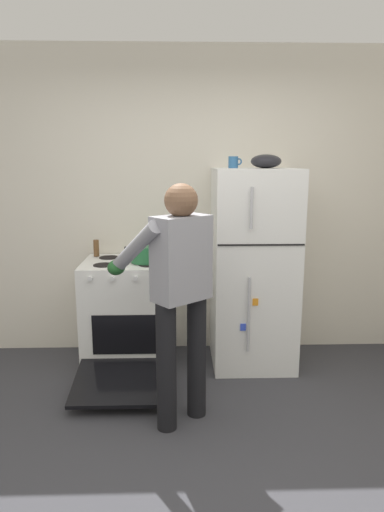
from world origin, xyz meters
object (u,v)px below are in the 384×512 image
person_cook (177,283)px  mixing_bowl (266,161)px  refrigerator (253,269)px  coffee_mug (234,162)px  stove_range (130,314)px  pepper_mill (96,248)px  red_pot (147,254)px

person_cook → mixing_bowl: (0.72, 0.90, 0.76)m
refrigerator → coffee_mug: 0.90m
stove_range → person_cook: size_ratio=0.76×
mixing_bowl → refrigerator: bearing=-179.8°
stove_range → pepper_mill: 0.65m
person_cook → pepper_mill: bearing=122.8°
refrigerator → pepper_mill: 1.38m
stove_range → coffee_mug: bearing=4.4°
red_pot → mixing_bowl: bearing=2.9°
refrigerator → stove_range: (-1.05, -0.02, -0.39)m
stove_range → mixing_bowl: (1.13, 0.02, 1.28)m
mixing_bowl → person_cook: bearing=-128.6°
stove_range → person_cook: (0.41, -0.89, 0.52)m
pepper_mill → refrigerator: bearing=-8.4°
person_cook → pepper_mill: (-0.71, 1.10, 0.02)m
pepper_mill → coffee_mug: bearing=-7.3°
person_cook → red_pot: size_ratio=4.37×
red_pot → person_cook: bearing=-73.5°
refrigerator → coffee_mug: size_ratio=14.92×
red_pot → pepper_mill: (-0.46, 0.25, 0.00)m
refrigerator → person_cook: bearing=-125.3°
stove_range → pepper_mill: (-0.30, 0.22, 0.54)m
stove_range → mixing_bowl: bearing=0.9°
red_pot → refrigerator: bearing=3.2°
red_pot → coffee_mug: 1.03m
coffee_mug → mixing_bowl: 0.26m
refrigerator → pepper_mill: refrigerator is taller
refrigerator → mixing_bowl: (0.08, 0.00, 0.89)m
mixing_bowl → stove_range: bearing=-179.1°
stove_range → pepper_mill: pepper_mill is taller
coffee_mug → stove_range: bearing=-175.6°
person_cook → red_pot: (-0.25, 0.85, 0.02)m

